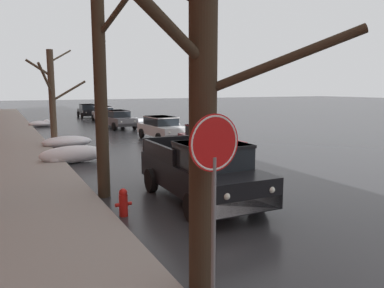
{
  "coord_description": "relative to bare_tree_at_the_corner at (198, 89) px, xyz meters",
  "views": [
    {
      "loc": [
        -6.79,
        -1.76,
        3.21
      ],
      "look_at": [
        -0.66,
        10.1,
        1.19
      ],
      "focal_mm": 35.05,
      "sensor_mm": 36.0,
      "label": 1
    }
  ],
  "objects": [
    {
      "name": "snow_bank_mid_block_left",
      "position": [
        0.63,
        28.34,
        -2.94
      ],
      "size": [
        1.85,
        1.26,
        0.56
      ],
      "color": "white",
      "rests_on": "ground"
    },
    {
      "name": "fire_hydrant",
      "position": [
        0.1,
        4.13,
        -2.83
      ],
      "size": [
        0.42,
        0.22,
        0.71
      ],
      "color": "red",
      "rests_on": "ground"
    },
    {
      "name": "pickup_truck_black_approaching_near_lane",
      "position": [
        2.44,
        4.28,
        -2.31
      ],
      "size": [
        2.23,
        5.07,
        1.76
      ],
      "color": "black",
      "rests_on": "ground"
    },
    {
      "name": "bare_tree_second_along_sidewalk",
      "position": [
        0.08,
        6.06,
        0.31
      ],
      "size": [
        2.34,
        2.72,
        7.32
      ],
      "color": "#382B1E",
      "rests_on": "ground"
    },
    {
      "name": "sedan_black_at_far_intersection",
      "position": [
        6.02,
        36.14,
        -2.44
      ],
      "size": [
        2.0,
        4.42,
        1.42
      ],
      "color": "black",
      "rests_on": "ground"
    },
    {
      "name": "sedan_grey_parked_far_down_block",
      "position": [
        5.85,
        24.23,
        -2.44
      ],
      "size": [
        2.12,
        4.14,
        1.42
      ],
      "color": "slate",
      "rests_on": "ground"
    },
    {
      "name": "snow_bank_along_right_kerb",
      "position": [
        0.7,
        16.12,
        -2.89
      ],
      "size": [
        2.6,
        1.36,
        0.61
      ],
      "color": "white",
      "rests_on": "ground"
    },
    {
      "name": "snow_bank_near_corner_right",
      "position": [
        8.46,
        26.91,
        -2.95
      ],
      "size": [
        2.78,
        1.32,
        0.55
      ],
      "color": "white",
      "rests_on": "ground"
    },
    {
      "name": "sedan_white_parked_kerbside_mid",
      "position": [
        6.43,
        16.69,
        -2.44
      ],
      "size": [
        1.96,
        4.43,
        1.42
      ],
      "color": "silver",
      "rests_on": "ground"
    },
    {
      "name": "sedan_silver_queued_behind_truck",
      "position": [
        6.28,
        30.38,
        -2.44
      ],
      "size": [
        2.09,
        4.46,
        1.42
      ],
      "color": "#B7B7BC",
      "rests_on": "ground"
    },
    {
      "name": "bare_tree_mid_block",
      "position": [
        0.11,
        16.78,
        -0.4
      ],
      "size": [
        3.03,
        3.05,
        5.35
      ],
      "color": "#4C3D2D",
      "rests_on": "ground"
    },
    {
      "name": "snow_bank_near_corner_left",
      "position": [
        0.12,
        11.65,
        -2.83
      ],
      "size": [
        2.78,
        0.91,
        0.74
      ],
      "color": "white",
      "rests_on": "ground"
    },
    {
      "name": "left_sidewalk_slab",
      "position": [
        -1.63,
        15.04,
        -3.11
      ],
      "size": [
        2.9,
        80.0,
        0.15
      ],
      "primitive_type": "cube",
      "color": "gray",
      "rests_on": "ground"
    },
    {
      "name": "stop_sign_at_corner",
      "position": [
        -0.08,
        -0.6,
        -0.95
      ],
      "size": [
        0.76,
        0.09,
        2.88
      ],
      "color": "slate",
      "rests_on": "ground"
    },
    {
      "name": "bare_tree_at_the_corner",
      "position": [
        0.0,
        0.0,
        0.0
      ],
      "size": [
        3.82,
        2.39,
        5.77
      ],
      "color": "#382B1E",
      "rests_on": "ground"
    },
    {
      "name": "sedan_maroon_parked_kerbside_close",
      "position": [
        6.18,
        10.4,
        -2.44
      ],
      "size": [
        2.2,
        4.39,
        1.42
      ],
      "color": "maroon",
      "rests_on": "ground"
    },
    {
      "name": "snow_bank_along_left_kerb",
      "position": [
        8.72,
        21.32,
        -2.85
      ],
      "size": [
        2.52,
        1.08,
        0.7
      ],
      "color": "white",
      "rests_on": "ground"
    }
  ]
}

